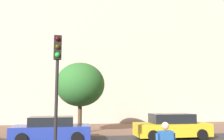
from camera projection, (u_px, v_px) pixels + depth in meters
The scene contains 6 objects.
ground_plane at pixel (108, 138), 15.35m from camera, with size 120.00×120.00×0.00m, color brown.
landmark_building at pixel (119, 27), 32.97m from camera, with size 29.73×13.74×41.44m.
car_blue at pixel (51, 130), 14.02m from camera, with size 4.34×2.05×1.41m.
car_yellow at pixel (172, 127), 15.21m from camera, with size 4.54×1.97×1.51m.
traffic_light_pole at pixel (57, 74), 9.06m from camera, with size 0.28×0.34×4.75m.
tree_curb_far at pixel (80, 85), 17.85m from camera, with size 3.52×3.52×5.04m.
Camera 1 is at (-2.33, -5.58, 2.37)m, focal length 39.60 mm.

